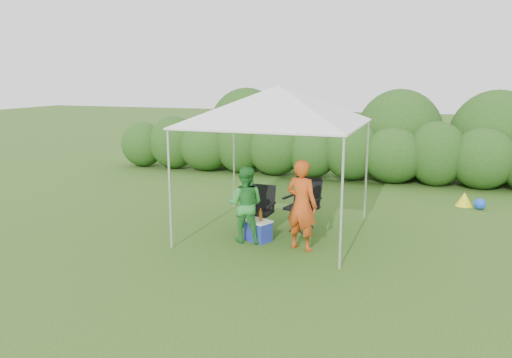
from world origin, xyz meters
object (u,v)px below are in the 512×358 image
(chair_right, at_px, (304,201))
(cooler, at_px, (258,230))
(canopy, at_px, (278,105))
(man, at_px, (302,205))
(chair_left, at_px, (260,206))
(woman, at_px, (245,204))

(chair_right, relative_size, cooler, 1.83)
(canopy, xyz_separation_m, man, (0.69, -0.81, -1.66))
(chair_left, height_order, cooler, chair_left)
(canopy, relative_size, woman, 2.20)
(canopy, bearing_deg, chair_left, -166.17)
(chair_right, bearing_deg, canopy, -127.53)
(canopy, bearing_deg, man, -49.61)
(chair_right, relative_size, chair_left, 1.12)
(woman, xyz_separation_m, cooler, (0.21, 0.11, -0.51))
(man, bearing_deg, cooler, 4.04)
(chair_left, xyz_separation_m, woman, (-0.06, -0.66, 0.19))
(man, height_order, cooler, man)
(canopy, xyz_separation_m, chair_left, (-0.32, -0.08, -1.94))
(chair_left, bearing_deg, chair_right, 32.21)
(chair_right, bearing_deg, cooler, -108.60)
(woman, bearing_deg, chair_left, -102.38)
(canopy, xyz_separation_m, woman, (-0.38, -0.74, -1.76))
(canopy, height_order, man, canopy)
(chair_right, height_order, woman, woman)
(woman, height_order, cooler, woman)
(man, relative_size, woman, 1.14)
(canopy, relative_size, chair_left, 3.39)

